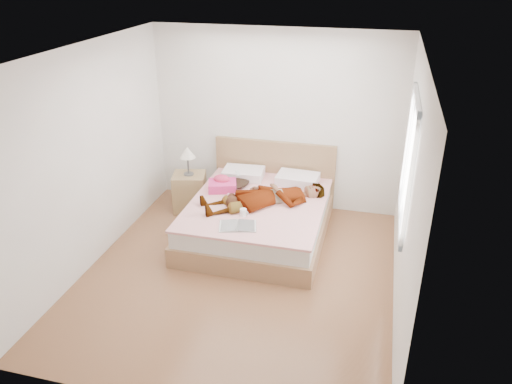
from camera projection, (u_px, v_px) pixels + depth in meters
ground at (238, 274)px, 5.96m from camera, size 4.00×4.00×0.00m
woman at (266, 194)px, 6.52m from camera, size 1.79×1.46×0.24m
hair at (234, 181)px, 7.07m from camera, size 0.45×0.55×0.08m
phone at (238, 173)px, 6.95m from camera, size 0.09×0.11×0.05m
room_shell at (408, 163)px, 5.18m from camera, size 4.00×4.00×4.00m
bed at (259, 215)px, 6.75m from camera, size 1.80×2.08×1.00m
towel at (222, 184)px, 6.88m from camera, size 0.46×0.41×0.20m
magazine at (238, 226)px, 5.97m from camera, size 0.50×0.40×0.03m
coffee_mug at (243, 212)px, 6.20m from camera, size 0.13×0.10×0.09m
plush_toy at (232, 201)px, 6.42m from camera, size 0.23×0.29×0.15m
nightstand at (190, 189)px, 7.35m from camera, size 0.54×0.51×0.99m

